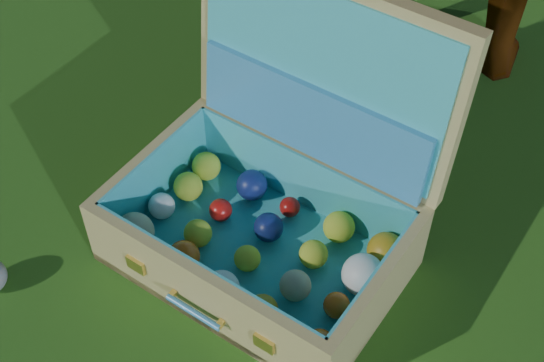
% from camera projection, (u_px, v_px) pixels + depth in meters
% --- Properties ---
extents(ground, '(60.00, 60.00, 0.00)m').
position_uv_depth(ground, '(202.00, 308.00, 1.53)').
color(ground, '#215114').
rests_on(ground, ground).
extents(suitcase, '(0.66, 0.57, 0.56)m').
position_uv_depth(suitcase, '(279.00, 191.00, 1.53)').
color(suitcase, tan).
rests_on(suitcase, ground).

